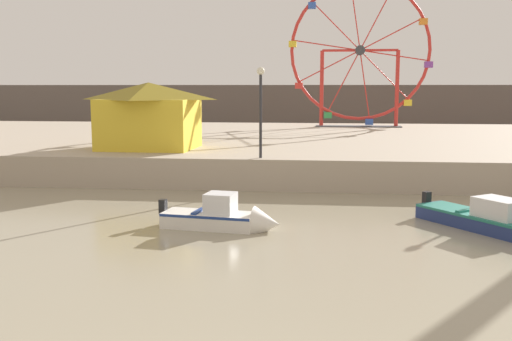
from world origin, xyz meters
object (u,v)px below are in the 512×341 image
(ferris_wheel_red_frame, at_px, (360,53))
(carnival_booth_yellow_awning, at_px, (149,114))
(promenade_lamp_far, at_px, (261,98))
(motorboat_white_red_stripe, at_px, (226,218))
(motorboat_navy_blue, at_px, (508,225))

(ferris_wheel_red_frame, xyz_separation_m, carnival_booth_yellow_awning, (-10.78, -16.76, -3.69))
(promenade_lamp_far, bearing_deg, motorboat_white_red_stripe, -92.43)
(ferris_wheel_red_frame, distance_m, carnival_booth_yellow_awning, 20.27)
(carnival_booth_yellow_awning, bearing_deg, motorboat_navy_blue, -35.25)
(motorboat_navy_blue, height_order, carnival_booth_yellow_awning, carnival_booth_yellow_awning)
(promenade_lamp_far, bearing_deg, motorboat_navy_blue, -41.82)
(motorboat_white_red_stripe, bearing_deg, ferris_wheel_red_frame, 87.16)
(ferris_wheel_red_frame, distance_m, promenade_lamp_far, 20.76)
(ferris_wheel_red_frame, bearing_deg, carnival_booth_yellow_awning, -122.76)
(motorboat_navy_blue, relative_size, carnival_booth_yellow_awning, 1.08)
(motorboat_white_red_stripe, distance_m, ferris_wheel_red_frame, 28.26)
(motorboat_white_red_stripe, bearing_deg, motorboat_navy_blue, 9.05)
(motorboat_navy_blue, relative_size, motorboat_white_red_stripe, 1.35)
(carnival_booth_yellow_awning, xyz_separation_m, promenade_lamp_far, (5.64, -3.15, 0.82))
(motorboat_white_red_stripe, bearing_deg, carnival_booth_yellow_awning, 126.08)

